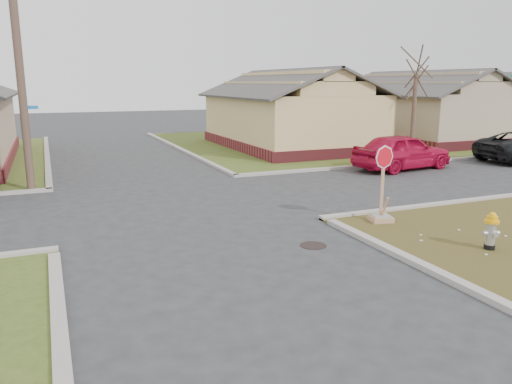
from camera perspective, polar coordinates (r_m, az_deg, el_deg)
name	(u,v)px	position (r m, az deg, el deg)	size (l,w,h in m)	color
ground	(220,251)	(11.79, -4.08, -6.74)	(120.00, 120.00, 0.00)	#2C2C2E
verge_far_right	(428,136)	(38.50, 19.02, 6.03)	(37.00, 19.00, 0.05)	#3C4D1B
curbs	(171,204)	(16.42, -9.72, -1.37)	(80.00, 40.00, 0.12)	#A39A93
manhole	(313,245)	(12.20, 6.57, -6.08)	(0.64, 0.64, 0.01)	black
side_house_yellow	(289,111)	(30.30, 3.82, 9.23)	(7.60, 11.60, 4.70)	maroon
side_house_tan	(422,108)	(35.90, 18.44, 9.13)	(7.60, 11.60, 4.70)	maroon
utility_pole	(19,59)	(19.49, -25.50, 13.61)	(1.80, 0.28, 9.00)	#463228
tree_mid_right	(413,116)	(27.23, 17.55, 8.25)	(0.22, 0.22, 4.20)	#463228
fire_hydrant	(491,229)	(12.81, 25.29, -3.83)	(0.33, 0.33, 0.90)	black
stop_sign	(381,205)	(14.35, 14.13, -1.46)	(0.61, 0.59, 2.14)	#A57959
red_sedan	(402,151)	(23.50, 16.37, 4.48)	(1.93, 4.80, 1.63)	#B90D34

